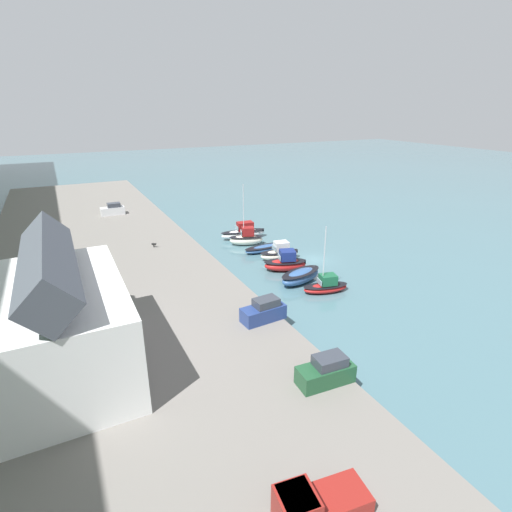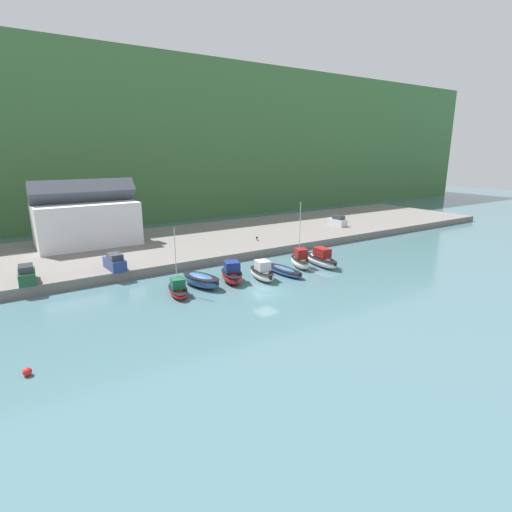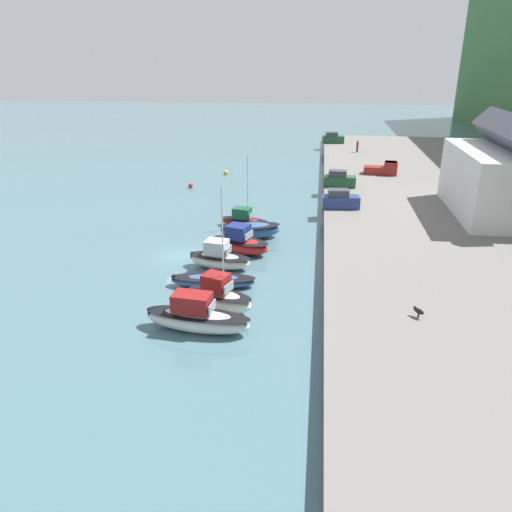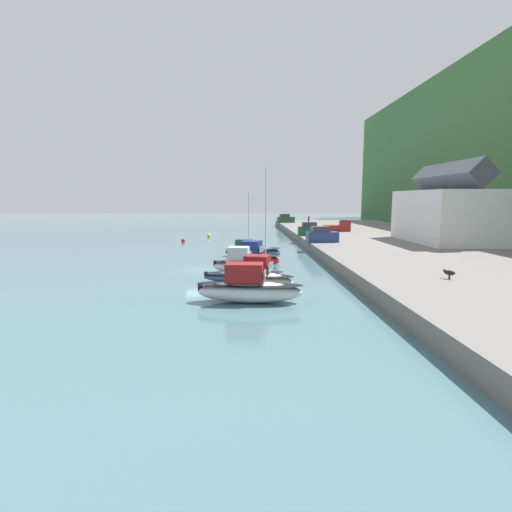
# 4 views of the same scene
# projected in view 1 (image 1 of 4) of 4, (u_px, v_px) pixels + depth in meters

# --- Properties ---
(ground_plane) EXTENTS (320.00, 320.00, 0.00)m
(ground_plane) POSITION_uv_depth(u_px,v_px,m) (315.00, 260.00, 56.10)
(ground_plane) COLOR #476B75
(quay_promenade) EXTENTS (139.69, 27.56, 1.27)m
(quay_promenade) POSITION_uv_depth(u_px,v_px,m) (112.00, 294.00, 44.41)
(quay_promenade) COLOR slate
(quay_promenade) RESTS_ON ground_plane
(harbor_clubhouse) EXTENTS (15.84, 9.41, 10.75)m
(harbor_clubhouse) POSITION_uv_depth(u_px,v_px,m) (59.00, 323.00, 29.42)
(harbor_clubhouse) COLOR white
(harbor_clubhouse) RESTS_ON quay_promenade
(moored_boat_0) EXTENTS (3.14, 5.68, 7.96)m
(moored_boat_0) POSITION_uv_depth(u_px,v_px,m) (326.00, 286.00, 46.11)
(moored_boat_0) COLOR red
(moored_boat_0) RESTS_ON ground_plane
(moored_boat_1) EXTENTS (4.09, 6.60, 1.63)m
(moored_boat_1) POSITION_uv_depth(u_px,v_px,m) (301.00, 276.00, 48.55)
(moored_boat_1) COLOR #33568E
(moored_boat_1) RESTS_ON ground_plane
(moored_boat_2) EXTENTS (4.09, 6.08, 2.75)m
(moored_boat_2) POSITION_uv_depth(u_px,v_px,m) (286.00, 263.00, 52.15)
(moored_boat_2) COLOR red
(moored_boat_2) RESTS_ON ground_plane
(moored_boat_3) EXTENTS (3.01, 5.82, 2.58)m
(moored_boat_3) POSITION_uv_depth(u_px,v_px,m) (280.00, 253.00, 55.91)
(moored_boat_3) COLOR white
(moored_boat_3) RESTS_ON ground_plane
(moored_boat_4) EXTENTS (2.56, 7.08, 0.93)m
(moored_boat_4) POSITION_uv_depth(u_px,v_px,m) (266.00, 248.00, 59.13)
(moored_boat_4) COLOR #33568E
(moored_boat_4) RESTS_ON ground_plane
(moored_boat_5) EXTENTS (3.60, 5.59, 9.47)m
(moored_boat_5) POSITION_uv_depth(u_px,v_px,m) (246.00, 238.00, 61.67)
(moored_boat_5) COLOR white
(moored_boat_5) RESTS_ON ground_plane
(moored_boat_6) EXTENTS (2.88, 7.60, 2.74)m
(moored_boat_6) POSITION_uv_depth(u_px,v_px,m) (243.00, 232.00, 64.67)
(moored_boat_6) COLOR silver
(moored_boat_6) RESTS_ON ground_plane
(parked_car_0) EXTENTS (1.80, 4.20, 2.16)m
(parked_car_0) POSITION_uv_depth(u_px,v_px,m) (113.00, 210.00, 73.96)
(parked_car_0) COLOR silver
(parked_car_0) RESTS_ON quay_promenade
(parked_car_2) EXTENTS (2.05, 4.30, 2.16)m
(parked_car_2) POSITION_uv_depth(u_px,v_px,m) (326.00, 372.00, 29.02)
(parked_car_2) COLOR #1E4C2D
(parked_car_2) RESTS_ON quay_promenade
(parked_car_3) EXTENTS (2.11, 4.32, 2.16)m
(parked_car_3) POSITION_uv_depth(u_px,v_px,m) (264.00, 311.00, 37.55)
(parked_car_3) COLOR navy
(parked_car_3) RESTS_ON quay_promenade
(pickup_truck_0) EXTENTS (2.49, 4.92, 1.90)m
(pickup_truck_0) POSITION_uv_depth(u_px,v_px,m) (315.00, 505.00, 19.44)
(pickup_truck_0) COLOR maroon
(pickup_truck_0) RESTS_ON quay_promenade
(dog_on_quay) EXTENTS (0.80, 0.75, 0.68)m
(dog_on_quay) POSITION_uv_depth(u_px,v_px,m) (154.00, 244.00, 57.01)
(dog_on_quay) COLOR black
(dog_on_quay) RESTS_ON quay_promenade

